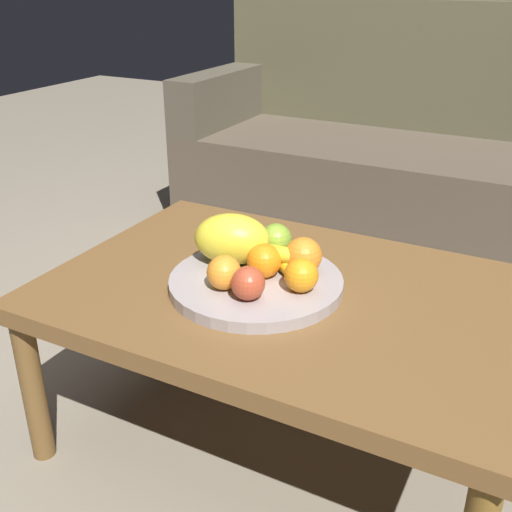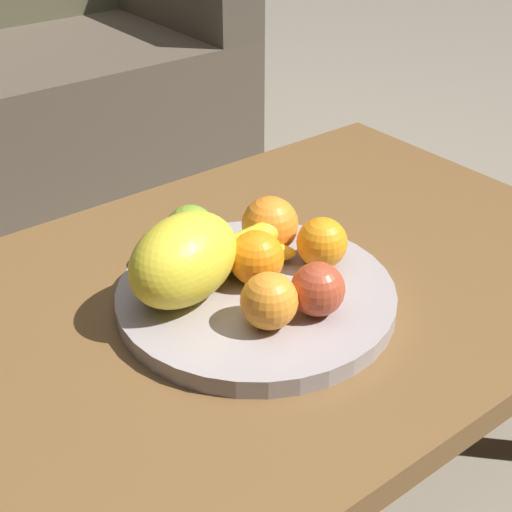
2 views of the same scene
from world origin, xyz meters
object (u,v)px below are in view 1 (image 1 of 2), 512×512
(melon_large_front, at_px, (232,239))
(apple_front, at_px, (276,239))
(coffee_table, at_px, (287,306))
(orange_left, at_px, (264,261))
(couch, at_px, (402,163))
(banana_bunch, at_px, (277,257))
(apple_left, at_px, (248,283))
(orange_right, at_px, (303,256))
(orange_back, at_px, (224,273))
(fruit_bowl, at_px, (256,283))
(orange_front, at_px, (301,275))

(melon_large_front, height_order, apple_front, melon_large_front)
(coffee_table, relative_size, orange_left, 13.85)
(coffee_table, relative_size, couch, 0.59)
(banana_bunch, bearing_deg, apple_front, 117.63)
(coffee_table, xyz_separation_m, apple_front, (-0.07, 0.09, 0.10))
(couch, height_order, banana_bunch, couch)
(melon_large_front, relative_size, apple_front, 2.29)
(melon_large_front, height_order, apple_left, melon_large_front)
(orange_left, relative_size, orange_right, 0.92)
(coffee_table, relative_size, orange_right, 12.67)
(orange_left, xyz_separation_m, orange_right, (0.07, 0.05, 0.00))
(couch, relative_size, apple_front, 23.66)
(coffee_table, relative_size, banana_bunch, 5.84)
(apple_front, bearing_deg, orange_left, -76.32)
(couch, relative_size, orange_right, 21.44)
(coffee_table, bearing_deg, melon_large_front, 175.81)
(coffee_table, bearing_deg, apple_left, -104.12)
(orange_back, xyz_separation_m, apple_left, (0.06, -0.02, -0.00))
(orange_left, bearing_deg, coffee_table, 21.61)
(couch, relative_size, apple_left, 25.18)
(melon_large_front, distance_m, orange_left, 0.10)
(melon_large_front, relative_size, banana_bunch, 0.96)
(fruit_bowl, relative_size, orange_right, 4.59)
(orange_front, height_order, apple_front, apple_front)
(melon_large_front, distance_m, orange_back, 0.12)
(couch, relative_size, banana_bunch, 9.88)
(fruit_bowl, distance_m, orange_right, 0.11)
(orange_back, relative_size, banana_bunch, 0.41)
(couch, xyz_separation_m, orange_right, (0.14, -1.30, 0.16))
(fruit_bowl, xyz_separation_m, melon_large_front, (-0.08, 0.04, 0.07))
(banana_bunch, bearing_deg, orange_left, -106.34)
(couch, height_order, apple_front, couch)
(orange_left, bearing_deg, apple_left, -80.55)
(fruit_bowl, height_order, orange_front, orange_front)
(melon_large_front, xyz_separation_m, orange_right, (0.16, 0.02, -0.02))
(fruit_bowl, height_order, orange_left, orange_left)
(couch, relative_size, orange_front, 24.53)
(fruit_bowl, bearing_deg, melon_large_front, 152.46)
(coffee_table, bearing_deg, orange_front, -40.00)
(melon_large_front, bearing_deg, apple_left, -49.73)
(orange_front, xyz_separation_m, apple_left, (-0.08, -0.08, -0.00))
(orange_front, distance_m, banana_bunch, 0.10)
(coffee_table, bearing_deg, orange_back, -132.27)
(orange_front, distance_m, orange_left, 0.10)
(orange_front, xyz_separation_m, apple_front, (-0.12, 0.13, 0.00))
(couch, distance_m, apple_left, 1.46)
(fruit_bowl, height_order, orange_back, orange_back)
(fruit_bowl, distance_m, apple_left, 0.10)
(coffee_table, bearing_deg, banana_bunch, 150.30)
(orange_front, distance_m, orange_right, 0.08)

